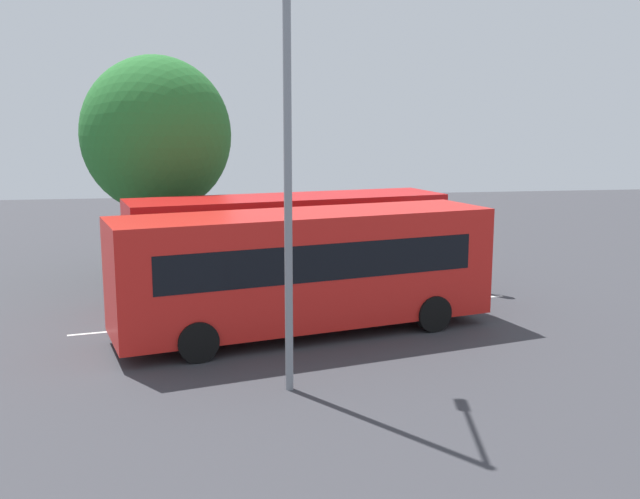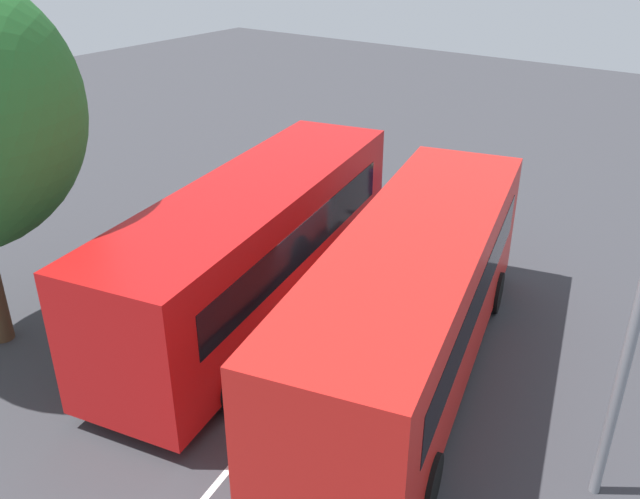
% 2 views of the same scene
% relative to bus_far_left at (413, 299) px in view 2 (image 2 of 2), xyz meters
% --- Properties ---
extents(ground_plane, '(64.87, 64.87, 0.00)m').
position_rel_bus_far_left_xyz_m(ground_plane, '(0.27, 1.82, -1.71)').
color(ground_plane, '#38383D').
extents(bus_far_left, '(9.93, 4.62, 3.11)m').
position_rel_bus_far_left_xyz_m(bus_far_left, '(0.00, 0.00, 0.00)').
color(bus_far_left, red).
rests_on(bus_far_left, ground).
extents(bus_center_left, '(9.92, 4.36, 3.11)m').
position_rel_bus_far_left_xyz_m(bus_center_left, '(0.05, 3.90, 0.00)').
color(bus_center_left, red).
rests_on(bus_center_left, ground).
extents(pedestrian, '(0.44, 0.44, 1.83)m').
position_rel_bus_far_left_xyz_m(pedestrian, '(6.17, 3.31, -0.62)').
color(pedestrian, '#232833').
rests_on(pedestrian, ground).
extents(lane_stripe_outer_left, '(12.61, 2.30, 0.01)m').
position_rel_bus_far_left_xyz_m(lane_stripe_outer_left, '(0.27, 1.82, -1.70)').
color(lane_stripe_outer_left, silver).
rests_on(lane_stripe_outer_left, ground).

